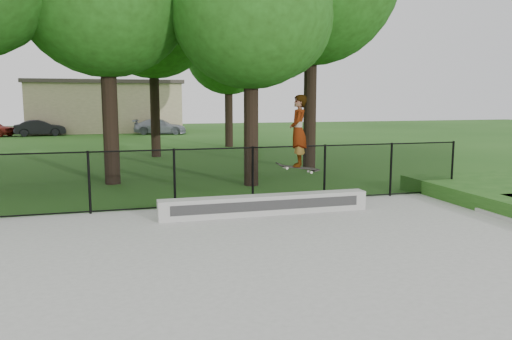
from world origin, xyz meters
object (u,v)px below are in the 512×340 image
object	(u,v)px
grind_ledge	(266,205)
skater_airborne	(298,132)
car_b	(40,128)
car_c	(160,127)

from	to	relation	value
grind_ledge	skater_airborne	size ratio (longest dim) A/B	2.80
grind_ledge	skater_airborne	world-z (taller)	skater_airborne
car_b	car_c	size ratio (longest dim) A/B	0.87
grind_ledge	car_c	xyz separation A→B (m)	(0.06, 28.91, 0.30)
car_b	grind_ledge	bearing A→B (deg)	-170.95
car_b	skater_airborne	world-z (taller)	skater_airborne
skater_airborne	car_b	bearing A→B (deg)	107.67
car_c	car_b	bearing A→B (deg)	97.06
car_b	skater_airborne	size ratio (longest dim) A/B	1.82
grind_ledge	skater_airborne	bearing A→B (deg)	-21.32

